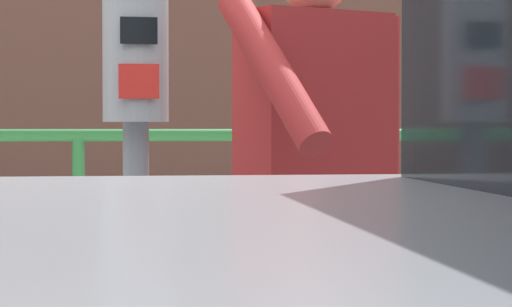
# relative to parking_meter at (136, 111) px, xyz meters

# --- Properties ---
(parking_meter) EXTENTS (0.18, 0.19, 1.54)m
(parking_meter) POSITION_rel_parking_meter_xyz_m (0.00, 0.00, 0.00)
(parking_meter) COLOR slate
(parking_meter) RESTS_ON sidewalk_curb
(pedestrian_at_meter) EXTENTS (0.58, 0.69, 1.63)m
(pedestrian_at_meter) POSITION_rel_parking_meter_xyz_m (0.52, 0.15, -0.20)
(pedestrian_at_meter) COLOR #1E233F
(pedestrian_at_meter) RESTS_ON sidewalk_curb
(background_railing) EXTENTS (24.06, 0.06, 1.07)m
(background_railing) POSITION_rel_parking_meter_xyz_m (-0.25, 2.33, -0.37)
(background_railing) COLOR #2D7A38
(background_railing) RESTS_ON sidewalk_curb
(backdrop_wall) EXTENTS (32.00, 0.50, 3.04)m
(backdrop_wall) POSITION_rel_parking_meter_xyz_m (-0.25, 5.40, 0.27)
(backdrop_wall) COLOR brown
(backdrop_wall) RESTS_ON ground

